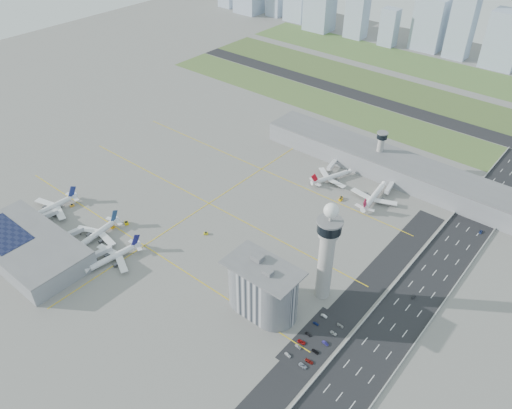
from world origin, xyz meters
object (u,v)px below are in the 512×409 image
Objects in this scene: car_lot_0 at (288,355)px; tug_1 at (126,223)px; car_lot_6 at (303,366)px; jet_bridge_near_0 at (38,220)px; tug_2 at (112,227)px; jet_bridge_near_2 at (91,259)px; airplane_near_b at (95,232)px; airplane_far_a at (332,174)px; car_lot_1 at (298,347)px; jet_bridge_far_1 at (392,185)px; tug_4 at (341,198)px; car_lot_7 at (309,361)px; car_lot_3 at (309,334)px; tug_0 at (72,205)px; airplane_near_c at (112,254)px; car_lot_5 at (324,316)px; admin_building at (263,288)px; car_lot_10 at (334,333)px; tug_5 at (340,199)px; jet_bridge_near_1 at (63,239)px; tug_3 at (206,233)px; car_lot_8 at (315,351)px; airplane_far_b at (375,193)px; jet_bridge_far_0 at (335,162)px; control_tower at (327,248)px; secondary_tower at (380,147)px; car_lot_2 at (302,342)px; car_lot_11 at (340,325)px; airplane_near_a at (49,205)px; car_hw_1 at (413,297)px; car_hw_2 at (481,232)px.

tug_1 is at bearing 91.41° from car_lot_0.
jet_bridge_near_0 is at bearing 97.86° from car_lot_6.
jet_bridge_near_2 is at bearing -132.02° from tug_2.
airplane_far_a is at bearing 146.03° from airplane_near_b.
car_lot_6 is (8.67, -7.90, 0.04)m from car_lot_1.
car_lot_6 is at bearing -71.49° from jet_bridge_near_2.
jet_bridge_near_2 is 219.71m from jet_bridge_far_1.
jet_bridge_far_1 reaches higher than tug_4.
car_lot_7 is at bearing -11.37° from car_lot_6.
car_lot_3 is at bearing -63.76° from jet_bridge_near_2.
tug_0 reaches higher than car_lot_0.
airplane_near_c reaches higher than jet_bridge_near_0.
airplane_far_a is 2.67× the size of jet_bridge_near_0.
car_lot_5 is at bearing -127.35° from airplane_far_a.
car_lot_10 is (40.81, 9.67, -14.76)m from admin_building.
jet_bridge_near_1 is at bearing -131.66° from tug_5.
car_lot_1 is at bearing 27.33° from tug_3.
airplane_near_b is 10.49× the size of car_lot_8.
airplane_far_a is 197.49m from jet_bridge_near_1.
car_lot_6 is at bearing -170.72° from airplane_far_b.
jet_bridge_far_0 is 188.79m from car_lot_0.
jet_bridge_near_2 is 146.68m from car_lot_6.
jet_bridge_near_1 is 4.76× the size of tug_0.
control_tower is 59.04m from car_lot_7.
tug_1 is (46.17, 11.99, 0.17)m from tug_0.
secondary_tower is (-42.00, 142.00, -16.24)m from control_tower.
car_lot_2 is (52.00, -121.55, -0.24)m from tug_5.
admin_building is at bearing -63.88° from jet_bridge_near_1.
jet_bridge_far_1 is 156.51m from car_lot_3.
car_lot_3 is at bearing 17.84° from jet_bridge_far_0.
car_lot_2 is (33.85, -137.72, -5.24)m from airplane_far_b.
airplane_far_a is 143.18m from car_lot_11.
airplane_near_c is at bearing -110.16° from tug_2.
airplane_near_a is 1.01× the size of airplane_far_b.
secondary_tower reaches higher than jet_bridge_near_0.
airplane_near_b is 10.69× the size of car_lot_0.
tug_0 is at bearing 125.05° from airplane_far_b.
jet_bridge_near_2 is 3.69× the size of car_lot_0.
airplane_near_b is at bearing 19.48° from tug_1.
car_lot_7 is at bearing -74.99° from tug_2.
airplane_far_b is at bearing -20.90° from jet_bridge_near_2.
airplane_near_b is 166.08m from car_lot_10.
car_lot_8 is at bearing -177.11° from car_lot_10.
airplane_near_c is 13.21m from jet_bridge_near_2.
airplane_near_c is 0.94× the size of airplane_far_b.
airplane_near_a is at bearing 96.67° from car_lot_8.
jet_bridge_near_1 is 3.62× the size of car_lot_8.
airplane_far_a is 37.67m from airplane_far_b.
jet_bridge_near_2 is 3.90× the size of car_lot_1.
car_hw_1 reaches higher than car_hw_2.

